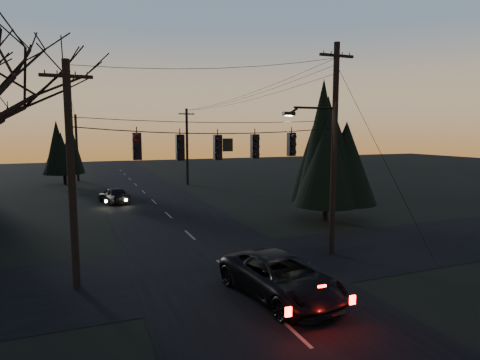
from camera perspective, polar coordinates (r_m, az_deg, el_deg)
name	(u,v)px	position (r m, az deg, el deg)	size (l,w,h in m)	color
main_road	(175,221)	(27.21, -9.28, -5.76)	(8.00, 120.00, 0.02)	black
cross_road	(225,268)	(17.93, -2.16, -12.37)	(60.00, 7.00, 0.02)	black
utility_pole_right	(331,254)	(20.35, 12.84, -10.21)	(5.00, 0.30, 10.00)	black
utility_pole_left	(77,288)	(17.02, -22.17, -13.98)	(1.80, 0.30, 8.50)	black
utility_pole_far_r	(188,185)	(45.74, -7.45, -0.64)	(1.80, 0.30, 8.50)	black
utility_pole_far_l	(78,181)	(52.29, -21.99, -0.15)	(0.30, 0.30, 8.00)	black
span_signal_assembly	(219,146)	(16.86, -3.01, 4.83)	(11.50, 0.44, 1.50)	black
evergreen_right	(327,149)	(27.27, 12.21, 4.36)	(4.69, 4.69, 8.41)	black
evergreen_dist	(64,151)	(49.33, -23.80, 3.85)	(3.62, 3.62, 6.49)	black
suv_near	(281,277)	(14.78, 5.83, -13.61)	(2.49, 5.40, 1.50)	black
sedan_oncoming_a	(114,195)	(34.95, -17.49, -2.06)	(1.64, 4.07, 1.39)	black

